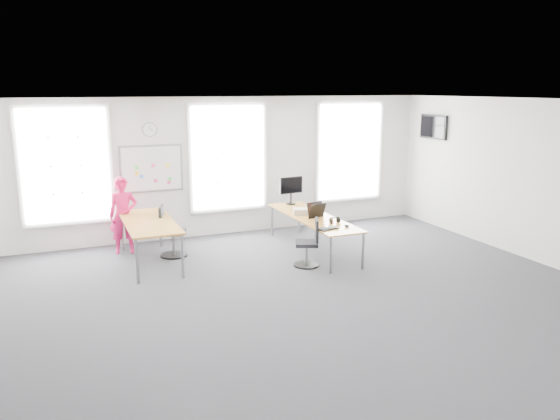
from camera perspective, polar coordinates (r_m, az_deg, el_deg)
name	(u,v)px	position (r m, az deg, el deg)	size (l,w,h in m)	color
floor	(287,296)	(8.62, 0.73, -9.00)	(10.00, 10.00, 0.00)	#242428
ceiling	(287,101)	(8.01, 0.79, 11.36)	(10.00, 10.00, 0.00)	white
wall_back	(215,167)	(11.91, -6.85, 4.46)	(10.00, 10.00, 0.00)	white
wall_front	(474,293)	(4.91, 19.63, -8.15)	(10.00, 10.00, 0.00)	white
wall_right	(536,181)	(11.12, 25.22, 2.75)	(10.00, 10.00, 0.00)	white
window_left	(66,166)	(11.43, -21.50, 4.34)	(1.60, 0.06, 2.20)	silver
window_mid	(228,158)	(11.94, -5.44, 5.48)	(1.60, 0.06, 2.20)	silver
window_right	(349,151)	(13.13, 7.25, 6.08)	(1.60, 0.06, 2.20)	silver
desk_right	(313,219)	(10.79, 3.48, -0.91)	(0.77, 2.88, 0.70)	gold
desk_left	(149,224)	(10.27, -13.54, -1.48)	(0.88, 2.20, 0.80)	gold
chair_right	(309,245)	(9.93, 3.09, -3.71)	(0.52, 0.52, 0.88)	black
chair_left	(170,234)	(10.68, -11.41, -2.49)	(0.57, 0.56, 0.99)	black
person	(123,215)	(11.04, -16.05, -0.54)	(0.55, 0.36, 1.51)	#C7144E
whiteboard	(152,169)	(11.59, -13.26, 4.24)	(1.20, 0.03, 0.90)	white
wall_clock	(150,130)	(11.51, -13.47, 8.18)	(0.30, 0.30, 0.04)	gray
tv	(434,127)	(13.19, 15.75, 8.36)	(0.06, 0.90, 0.55)	black
keyboard	(329,229)	(9.83, 5.11, -1.95)	(0.41, 0.14, 0.02)	black
mouse	(347,226)	(10.01, 6.98, -1.64)	(0.08, 0.13, 0.05)	black
lens_cap	(332,223)	(10.24, 5.46, -1.41)	(0.06, 0.06, 0.01)	black
headphones	(334,220)	(10.29, 5.70, -1.05)	(0.20, 0.10, 0.12)	black
laptop_sleeve	(316,210)	(10.64, 3.81, -0.03)	(0.38, 0.28, 0.30)	black
paper_stack	(302,211)	(10.93, 2.29, -0.15)	(0.34, 0.26, 0.12)	beige
monitor	(291,188)	(11.82, 1.17, 2.32)	(0.54, 0.22, 0.60)	black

